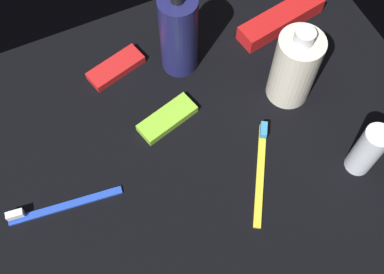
{
  "coord_description": "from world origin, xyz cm",
  "views": [
    {
      "loc": [
        -14.68,
        -31.77,
        72.9
      ],
      "look_at": [
        0.0,
        0.0,
        3.0
      ],
      "focal_mm": 45.19,
      "sensor_mm": 36.0,
      "label": 1
    }
  ],
  "objects": [
    {
      "name": "toothbrush_yellow",
      "position": [
        8.39,
        -8.54,
        0.61
      ],
      "size": [
        10.46,
        15.95,
        2.1
      ],
      "color": "yellow",
      "rests_on": "ground_plane"
    },
    {
      "name": "snack_bar_lime",
      "position": [
        -1.88,
        5.98,
        0.75
      ],
      "size": [
        11.08,
        6.58,
        1.5
      ],
      "primitive_type": "cube",
      "rotation": [
        0.0,
        0.0,
        0.26
      ],
      "color": "#8CD133",
      "rests_on": "ground_plane"
    },
    {
      "name": "ground_plane",
      "position": [
        0.0,
        0.0,
        -0.6
      ],
      "size": [
        84.0,
        64.0,
        1.2
      ],
      "primitive_type": "cube",
      "color": "black"
    },
    {
      "name": "deodorant_stick",
      "position": [
        23.09,
        -14.57,
        5.45
      ],
      "size": [
        4.1,
        4.1,
        10.9
      ],
      "primitive_type": "cylinder",
      "color": "silver",
      "rests_on": "ground_plane"
    },
    {
      "name": "toothbrush_blue",
      "position": [
        -23.6,
        -1.27,
        0.61
      ],
      "size": [
        18.01,
        3.47,
        2.1
      ],
      "color": "blue",
      "rests_on": "ground_plane"
    },
    {
      "name": "lotion_bottle",
      "position": [
        5.0,
        16.12,
        8.31
      ],
      "size": [
        6.52,
        6.52,
        19.06
      ],
      "color": "navy",
      "rests_on": "ground_plane"
    },
    {
      "name": "snack_bar_red",
      "position": [
        -6.14,
        19.5,
        0.75
      ],
      "size": [
        11.09,
        6.6,
        1.5
      ],
      "primitive_type": "cube",
      "rotation": [
        0.0,
        0.0,
        0.27
      ],
      "color": "red",
      "rests_on": "ground_plane"
    },
    {
      "name": "toothpaste_box_red",
      "position": [
        25.89,
        16.14,
        1.6
      ],
      "size": [
        18.09,
        7.34,
        3.2
      ],
      "primitive_type": "cube",
      "rotation": [
        0.0,
        0.0,
        0.17
      ],
      "color": "red",
      "rests_on": "ground_plane"
    },
    {
      "name": "bodywash_bottle",
      "position": [
        19.73,
        2.59,
        7.26
      ],
      "size": [
        7.48,
        7.48,
        16.27
      ],
      "color": "silver",
      "rests_on": "ground_plane"
    }
  ]
}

